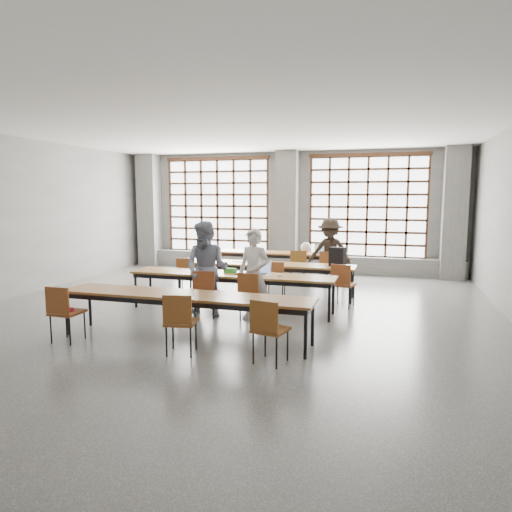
{
  "coord_description": "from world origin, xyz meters",
  "views": [
    {
      "loc": [
        2.88,
        -7.82,
        2.21
      ],
      "look_at": [
        0.46,
        0.4,
        1.08
      ],
      "focal_mm": 32.0,
      "sensor_mm": 36.0,
      "label": 1
    }
  ],
  "objects_px": {
    "chair_near_mid": "(180,318)",
    "laptop_back": "(322,251)",
    "chair_front_right": "(251,292)",
    "chair_front_left": "(205,289)",
    "chair_back_mid": "(298,264)",
    "chair_back_right": "(329,265)",
    "chair_mid_right": "(342,281)",
    "student_back": "(330,252)",
    "desk_row_a": "(272,254)",
    "mouse": "(279,275)",
    "laptop_front": "(261,271)",
    "phone": "(239,274)",
    "green_box": "(230,270)",
    "desk_row_d": "(185,298)",
    "chair_back_left": "(214,260)",
    "student_female": "(207,269)",
    "backpack": "(337,257)",
    "chair_near_right": "(268,325)",
    "chair_near_left": "(63,308)",
    "desk_row_c": "(231,277)",
    "chair_mid_left": "(187,273)",
    "chair_mid_centre": "(275,278)",
    "red_pouch": "(67,309)",
    "desk_row_b": "(264,266)",
    "plastic_bag": "(306,247)",
    "student_male": "(254,275)"
  },
  "relations": [
    {
      "from": "chair_near_right",
      "to": "student_back",
      "type": "bearing_deg",
      "value": 89.15
    },
    {
      "from": "mouse",
      "to": "green_box",
      "type": "height_order",
      "value": "green_box"
    },
    {
      "from": "chair_near_mid",
      "to": "laptop_back",
      "type": "bearing_deg",
      "value": 80.16
    },
    {
      "from": "chair_mid_right",
      "to": "laptop_back",
      "type": "xyz_separation_m",
      "value": [
        -0.8,
        2.78,
        0.25
      ]
    },
    {
      "from": "laptop_front",
      "to": "chair_front_left",
      "type": "bearing_deg",
      "value": -138.85
    },
    {
      "from": "desk_row_d",
      "to": "mouse",
      "type": "relative_size",
      "value": 40.82
    },
    {
      "from": "chair_mid_left",
      "to": "student_back",
      "type": "bearing_deg",
      "value": 37.54
    },
    {
      "from": "chair_mid_left",
      "to": "chair_front_left",
      "type": "height_order",
      "value": "same"
    },
    {
      "from": "mouse",
      "to": "backpack",
      "type": "xyz_separation_m",
      "value": [
        0.89,
        1.56,
        0.18
      ]
    },
    {
      "from": "laptop_front",
      "to": "laptop_back",
      "type": "distance_m",
      "value": 3.6
    },
    {
      "from": "chair_near_left",
      "to": "student_female",
      "type": "height_order",
      "value": "student_female"
    },
    {
      "from": "backpack",
      "to": "laptop_back",
      "type": "bearing_deg",
      "value": 119.51
    },
    {
      "from": "chair_front_right",
      "to": "plastic_bag",
      "type": "bearing_deg",
      "value": 87.2
    },
    {
      "from": "chair_front_right",
      "to": "chair_front_left",
      "type": "bearing_deg",
      "value": 179.99
    },
    {
      "from": "desk_row_b",
      "to": "student_back",
      "type": "xyz_separation_m",
      "value": [
        1.25,
        1.55,
        0.17
      ]
    },
    {
      "from": "desk_row_b",
      "to": "red_pouch",
      "type": "distance_m",
      "value": 4.46
    },
    {
      "from": "chair_near_mid",
      "to": "phone",
      "type": "bearing_deg",
      "value": 89.15
    },
    {
      "from": "chair_back_mid",
      "to": "chair_back_right",
      "type": "bearing_deg",
      "value": -0.24
    },
    {
      "from": "desk_row_c",
      "to": "chair_near_left",
      "type": "distance_m",
      "value": 3.12
    },
    {
      "from": "student_female",
      "to": "red_pouch",
      "type": "xyz_separation_m",
      "value": [
        -1.47,
        -1.98,
        -0.38
      ]
    },
    {
      "from": "laptop_back",
      "to": "mouse",
      "type": "bearing_deg",
      "value": -94.22
    },
    {
      "from": "chair_back_right",
      "to": "laptop_front",
      "type": "relative_size",
      "value": 2.22
    },
    {
      "from": "chair_back_left",
      "to": "chair_near_mid",
      "type": "distance_m",
      "value": 5.72
    },
    {
      "from": "chair_near_right",
      "to": "laptop_front",
      "type": "distance_m",
      "value": 2.81
    },
    {
      "from": "desk_row_c",
      "to": "backpack",
      "type": "bearing_deg",
      "value": 39.94
    },
    {
      "from": "student_female",
      "to": "chair_back_right",
      "type": "bearing_deg",
      "value": 64.74
    },
    {
      "from": "chair_back_right",
      "to": "phone",
      "type": "xyz_separation_m",
      "value": [
        -1.31,
        -3.01,
        0.2
      ]
    },
    {
      "from": "plastic_bag",
      "to": "laptop_back",
      "type": "bearing_deg",
      "value": 7.39
    },
    {
      "from": "chair_mid_left",
      "to": "chair_mid_centre",
      "type": "bearing_deg",
      "value": -0.04
    },
    {
      "from": "chair_back_mid",
      "to": "chair_back_right",
      "type": "xyz_separation_m",
      "value": [
        0.77,
        -0.0,
        0.0
      ]
    },
    {
      "from": "backpack",
      "to": "chair_front_right",
      "type": "bearing_deg",
      "value": -106.99
    },
    {
      "from": "desk_row_d",
      "to": "chair_back_right",
      "type": "xyz_separation_m",
      "value": [
        1.56,
        4.85,
        -0.13
      ]
    },
    {
      "from": "chair_back_right",
      "to": "chair_front_left",
      "type": "height_order",
      "value": "same"
    },
    {
      "from": "chair_back_left",
      "to": "chair_near_right",
      "type": "relative_size",
      "value": 1.0
    },
    {
      "from": "chair_front_left",
      "to": "chair_near_right",
      "type": "height_order",
      "value": "same"
    },
    {
      "from": "phone",
      "to": "chair_front_left",
      "type": "bearing_deg",
      "value": -131.43
    },
    {
      "from": "chair_back_left",
      "to": "student_female",
      "type": "xyz_separation_m",
      "value": [
        1.22,
        -3.42,
        0.34
      ]
    },
    {
      "from": "desk_row_c",
      "to": "backpack",
      "type": "height_order",
      "value": "backpack"
    },
    {
      "from": "desk_row_a",
      "to": "chair_near_mid",
      "type": "height_order",
      "value": "chair_near_mid"
    },
    {
      "from": "desk_row_a",
      "to": "mouse",
      "type": "bearing_deg",
      "value": -73.48
    },
    {
      "from": "chair_front_left",
      "to": "phone",
      "type": "relative_size",
      "value": 6.77
    },
    {
      "from": "chair_near_left",
      "to": "green_box",
      "type": "height_order",
      "value": "chair_near_left"
    },
    {
      "from": "desk_row_d",
      "to": "student_female",
      "type": "distance_m",
      "value": 1.47
    },
    {
      "from": "chair_near_right",
      "to": "chair_mid_centre",
      "type": "bearing_deg",
      "value": 102.52
    },
    {
      "from": "chair_front_right",
      "to": "phone",
      "type": "distance_m",
      "value": 0.7
    },
    {
      "from": "chair_mid_right",
      "to": "student_back",
      "type": "xyz_separation_m",
      "value": [
        -0.53,
        2.18,
        0.3
      ]
    },
    {
      "from": "chair_back_mid",
      "to": "chair_front_right",
      "type": "bearing_deg",
      "value": -92.1
    },
    {
      "from": "student_male",
      "to": "red_pouch",
      "type": "height_order",
      "value": "student_male"
    },
    {
      "from": "mouse",
      "to": "plastic_bag",
      "type": "distance_m",
      "value": 3.62
    },
    {
      "from": "desk_row_d",
      "to": "chair_back_mid",
      "type": "bearing_deg",
      "value": 80.76
    }
  ]
}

